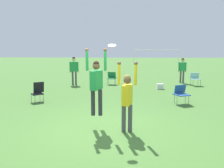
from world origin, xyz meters
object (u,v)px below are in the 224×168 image
at_px(person_defending, 127,96).
at_px(camping_chair_1, 38,91).
at_px(person_jumping, 96,81).
at_px(cooler_box, 160,86).
at_px(camping_chair_3, 112,77).
at_px(frisbee, 112,46).
at_px(camping_chair_2, 195,78).
at_px(camping_chair_0, 181,93).
at_px(person_spectator_far, 74,68).
at_px(person_spectator_near, 182,68).

xyz_separation_m(person_defending, camping_chair_1, (-3.93, 3.47, -0.56)).
relative_size(person_jumping, cooler_box, 5.29).
bearing_deg(camping_chair_3, person_defending, 107.30).
relative_size(frisbee, camping_chair_2, 0.27).
bearing_deg(cooler_box, person_defending, -106.39).
relative_size(camping_chair_0, cooler_box, 2.16).
bearing_deg(camping_chair_2, person_spectator_far, 0.34).
relative_size(camping_chair_0, person_spectator_far, 0.43).
xyz_separation_m(camping_chair_0, camping_chair_2, (2.18, 4.99, 0.02)).
xyz_separation_m(camping_chair_0, camping_chair_3, (-3.28, 5.20, 0.00)).
relative_size(person_defending, camping_chair_3, 2.41).
xyz_separation_m(person_spectator_near, person_spectator_far, (-7.36, -1.25, 0.08)).
distance_m(person_jumping, person_spectator_far, 8.36).
bearing_deg(person_jumping, camping_chair_3, 18.22).
bearing_deg(person_spectator_near, frisbee, -89.51).
bearing_deg(camping_chair_0, person_defending, 30.91).
distance_m(camping_chair_1, camping_chair_3, 5.95).
xyz_separation_m(frisbee, cooler_box, (2.47, 6.98, -2.26)).
xyz_separation_m(frisbee, person_spectator_far, (-2.96, 8.28, -1.28)).
bearing_deg(camping_chair_0, camping_chair_2, -137.97).
height_order(person_jumping, person_spectator_far, person_jumping).
bearing_deg(person_defending, person_jumping, -90.00).
relative_size(person_spectator_far, cooler_box, 4.98).
bearing_deg(cooler_box, camping_chair_2, 29.77).
bearing_deg(camping_chair_0, person_jumping, 19.43).
distance_m(frisbee, person_spectator_far, 8.88).
bearing_deg(camping_chair_2, person_jumping, 55.61).
bearing_deg(person_spectator_far, camping_chair_3, -11.97).
bearing_deg(person_defending, cooler_box, -178.38).
bearing_deg(person_spectator_near, camping_chair_0, -79.58).
distance_m(frisbee, camping_chair_0, 4.81).
distance_m(person_jumping, camping_chair_3, 8.37).
height_order(person_jumping, person_defending, person_jumping).
bearing_deg(camping_chair_0, camping_chair_3, -82.17).
bearing_deg(person_jumping, person_spectator_near, -9.79).
relative_size(frisbee, camping_chair_3, 0.27).
bearing_deg(camping_chair_0, frisbee, 26.51).
xyz_separation_m(camping_chair_0, camping_chair_1, (-6.29, 0.07, 0.00)).
bearing_deg(person_spectator_near, person_jumping, -92.55).
bearing_deg(frisbee, person_defending, 1.67).
xyz_separation_m(person_jumping, camping_chair_3, (-0.03, 8.32, -0.93)).
distance_m(person_spectator_far, cooler_box, 5.67).
relative_size(frisbee, camping_chair_1, 0.25).
relative_size(person_spectator_near, person_spectator_far, 0.94).
distance_m(person_jumping, camping_chair_0, 4.59).
relative_size(person_defending, frisbee, 9.02).
bearing_deg(person_jumping, camping_chair_0, -28.19).
height_order(frisbee, camping_chair_3, frisbee).
relative_size(person_jumping, person_spectator_far, 1.06).
distance_m(camping_chair_0, person_spectator_near, 6.35).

